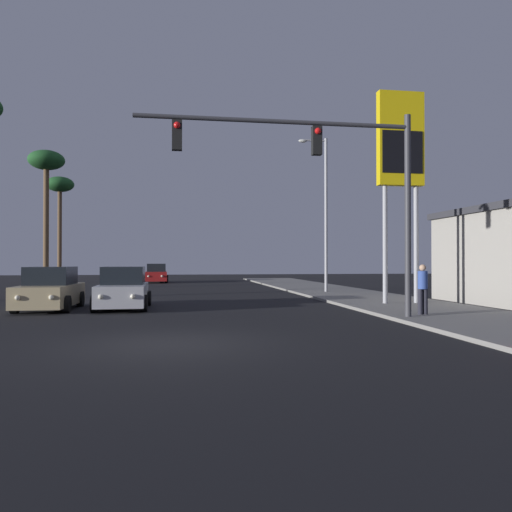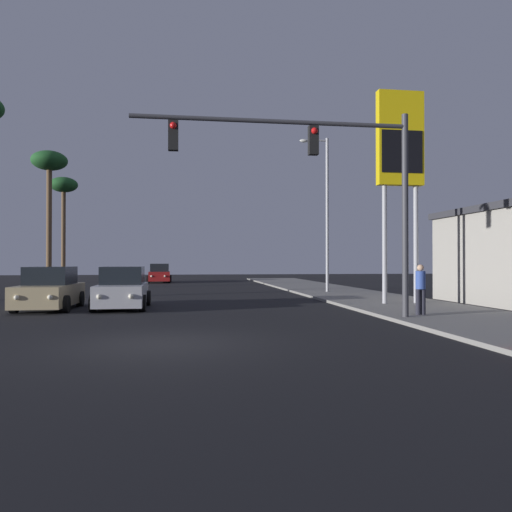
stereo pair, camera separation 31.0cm
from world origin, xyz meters
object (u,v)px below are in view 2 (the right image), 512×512
(traffic_light_mast, at_px, (327,169))
(palm_tree_mid, at_px, (49,169))
(car_silver, at_px, (122,290))
(palm_tree_far, at_px, (64,191))
(street_lamp, at_px, (325,206))
(pedestrian_on_sidewalk, at_px, (421,287))
(car_red, at_px, (159,274))
(gas_station_sign, at_px, (400,150))
(car_tan, at_px, (50,290))

(traffic_light_mast, bearing_deg, palm_tree_mid, 123.48)
(car_silver, xyz_separation_m, traffic_light_mast, (6.89, -5.46, 4.04))
(traffic_light_mast, distance_m, palm_tree_mid, 24.87)
(palm_tree_far, bearing_deg, street_lamp, -42.95)
(street_lamp, bearing_deg, pedestrian_on_sidewalk, -91.62)
(car_silver, bearing_deg, car_red, -91.59)
(street_lamp, xyz_separation_m, pedestrian_on_sidewalk, (-0.36, -12.62, -4.08))
(car_red, distance_m, street_lamp, 20.25)
(palm_tree_mid, bearing_deg, traffic_light_mast, -56.52)
(street_lamp, xyz_separation_m, gas_station_sign, (0.92, -8.24, 1.50))
(traffic_light_mast, bearing_deg, pedestrian_on_sidewalk, 9.13)
(car_silver, relative_size, traffic_light_mast, 0.49)
(car_silver, bearing_deg, palm_tree_far, -73.17)
(car_tan, bearing_deg, car_silver, -177.96)
(pedestrian_on_sidewalk, bearing_deg, car_tan, 159.44)
(gas_station_sign, bearing_deg, car_silver, 177.31)
(car_red, relative_size, traffic_light_mast, 0.50)
(palm_tree_mid, bearing_deg, car_red, 53.68)
(gas_station_sign, height_order, palm_tree_mid, palm_tree_mid)
(gas_station_sign, height_order, pedestrian_on_sidewalk, gas_station_sign)
(street_lamp, distance_m, palm_tree_mid, 19.07)
(palm_tree_mid, bearing_deg, car_tan, -75.44)
(car_silver, bearing_deg, pedestrian_on_sidewalk, 153.36)
(car_silver, xyz_separation_m, car_tan, (-2.78, -0.03, 0.00))
(traffic_light_mast, bearing_deg, car_silver, 141.58)
(car_red, distance_m, palm_tree_far, 11.09)
(gas_station_sign, relative_size, palm_tree_mid, 0.95)
(traffic_light_mast, height_order, palm_tree_far, palm_tree_far)
(car_silver, relative_size, pedestrian_on_sidewalk, 2.59)
(pedestrian_on_sidewalk, bearing_deg, palm_tree_mid, 130.28)
(car_tan, xyz_separation_m, street_lamp, (13.38, 7.73, 4.36))
(car_silver, relative_size, palm_tree_far, 0.47)
(palm_tree_far, xyz_separation_m, palm_tree_mid, (1.36, -10.00, 0.14))
(traffic_light_mast, relative_size, palm_tree_far, 0.94)
(car_silver, distance_m, car_tan, 2.78)
(street_lamp, height_order, palm_tree_mid, palm_tree_mid)
(car_red, relative_size, palm_tree_far, 0.47)
(car_red, height_order, pedestrian_on_sidewalk, pedestrian_on_sidewalk)
(palm_tree_far, bearing_deg, palm_tree_mid, -82.23)
(palm_tree_far, bearing_deg, car_tan, -78.10)
(traffic_light_mast, xyz_separation_m, pedestrian_on_sidewalk, (3.37, 0.54, -3.76))
(car_red, relative_size, street_lamp, 0.48)
(gas_station_sign, bearing_deg, street_lamp, 96.37)
(pedestrian_on_sidewalk, distance_m, palm_tree_far, 35.85)
(car_tan, height_order, gas_station_sign, gas_station_sign)
(gas_station_sign, distance_m, palm_tree_far, 32.29)
(car_red, relative_size, pedestrian_on_sidewalk, 2.60)
(car_red, bearing_deg, gas_station_sign, 112.17)
(pedestrian_on_sidewalk, height_order, palm_tree_mid, palm_tree_mid)
(pedestrian_on_sidewalk, relative_size, palm_tree_far, 0.18)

